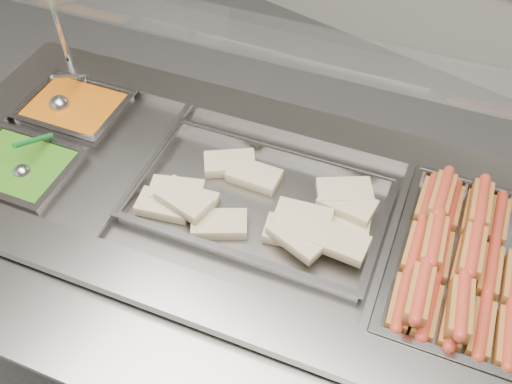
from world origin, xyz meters
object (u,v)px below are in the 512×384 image
Objects in this scene: pan_hotdogs at (461,270)px; pan_wraps at (259,204)px; sneeze_guard at (270,40)px; serving_spoon at (25,167)px; steam_counter at (242,279)px; ladle at (61,103)px.

pan_wraps is (-0.54, -0.15, 0.01)m from pan_hotdogs.
serving_spoon is (-0.49, -0.52, -0.35)m from sneeze_guard.
steam_counter is 0.74m from pan_hotdogs.
pan_wraps is at bearing 5.58° from ladle.
serving_spoon is (-0.55, -0.31, 0.46)m from steam_counter.
steam_counter is at bearing 4.73° from ladle.
steam_counter is 10.76× the size of ladle.
pan_wraps is 0.75m from ladle.
sneeze_guard is 0.80m from serving_spoon.
sneeze_guard is at bearing 46.46° from serving_spoon.
pan_wraps is (0.12, -0.19, -0.39)m from sneeze_guard.
serving_spoon is at bearing -151.95° from pan_wraps.
pan_hotdogs is 3.49× the size of serving_spoon.
sneeze_guard reaches higher than ladle.
pan_wraps is at bearing -59.13° from sneeze_guard.
pan_hotdogs and pan_wraps have the same top height.
pan_hotdogs is at bearing 22.42° from serving_spoon.
pan_wraps is 4.03× the size of ladle.
pan_wraps reaches higher than steam_counter.
pan_wraps is at bearing 15.53° from steam_counter.
sneeze_guard is at bearing 105.53° from steam_counter.
sneeze_guard is 0.77m from pan_hotdogs.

